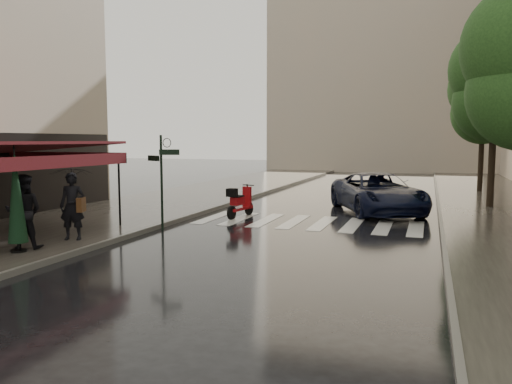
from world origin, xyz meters
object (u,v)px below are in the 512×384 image
Objects in this scene: scooter at (240,203)px; parasol_front at (16,195)px; pedestrian_terrace at (23,212)px; parked_car at (378,193)px; pedestrian_with_umbrella at (71,179)px.

parasol_front is (-2.98, -7.82, 1.00)m from scooter.
parked_car is at bearing -149.53° from pedestrian_terrace.
parasol_front is (0.13, -0.35, 0.46)m from pedestrian_terrace.
pedestrian_terrace is 0.60m from parasol_front.
pedestrian_with_umbrella reaches higher than scooter.
parked_car is 13.43m from parasol_front.
pedestrian_terrace is at bearing -151.46° from parked_car.
scooter is at bearing -171.91° from parked_car.
scooter is (2.72, 6.08, -1.28)m from pedestrian_with_umbrella.
pedestrian_with_umbrella is 0.45× the size of parked_car.
parasol_front is at bearing -150.10° from parked_car.
pedestrian_terrace is at bearing -103.52° from scooter.
parked_car is (7.54, 9.16, -1.03)m from pedestrian_with_umbrella.
pedestrian_with_umbrella is at bearing -153.98° from parked_car.
parked_car is at bearing 54.41° from parasol_front.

